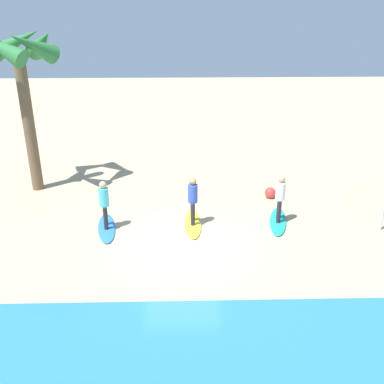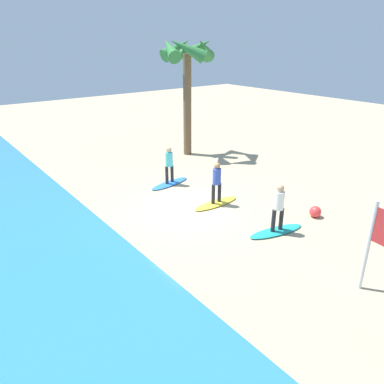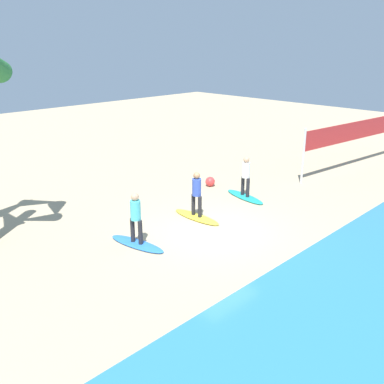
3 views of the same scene
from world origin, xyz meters
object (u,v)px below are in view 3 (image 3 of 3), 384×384
(surfboard_teal, at_px, (245,197))
(surfer_teal, at_px, (246,173))
(surfboard_yellow, at_px, (197,217))
(surfer_blue, at_px, (136,214))
(beach_ball, at_px, (210,182))
(surfer_yellow, at_px, (197,191))
(volleyball_net, at_px, (361,132))
(surfboard_blue, at_px, (137,244))

(surfboard_teal, distance_m, surfer_teal, 0.99)
(surfboard_yellow, distance_m, surfer_blue, 3.07)
(surfboard_teal, height_order, beach_ball, beach_ball)
(surfer_yellow, xyz_separation_m, volleyball_net, (-10.71, 1.00, 0.75))
(surfboard_teal, relative_size, beach_ball, 5.00)
(surfer_yellow, distance_m, volleyball_net, 10.78)
(surfboard_yellow, bearing_deg, surfer_teal, 91.65)
(surfboard_teal, bearing_deg, volleyball_net, 93.44)
(surfboard_yellow, xyz_separation_m, volleyball_net, (-10.71, 1.00, 1.74))
(volleyball_net, bearing_deg, surfboard_yellow, -5.33)
(surfboard_teal, height_order, surfer_teal, surfer_teal)
(surfboard_yellow, relative_size, surfer_yellow, 1.28)
(surfer_blue, height_order, volleyball_net, volleyball_net)
(surfer_teal, xyz_separation_m, surfboard_yellow, (2.94, 0.11, -0.99))
(surfboard_blue, distance_m, beach_ball, 6.38)
(surfer_yellow, bearing_deg, beach_ball, -144.98)
(surfer_teal, xyz_separation_m, beach_ball, (-0.10, -2.02, -0.83))
(surfboard_yellow, bearing_deg, volleyball_net, 84.25)
(surfboard_teal, relative_size, surfer_teal, 1.28)
(surfboard_teal, height_order, volleyball_net, volleyball_net)
(surfer_blue, distance_m, volleyball_net, 13.64)
(surfer_teal, height_order, beach_ball, surfer_teal)
(surfboard_yellow, height_order, volleyball_net, volleyball_net)
(surfboard_blue, bearing_deg, surfer_yellow, 84.74)
(surfer_yellow, relative_size, surfboard_blue, 0.78)
(surfboard_teal, height_order, surfboard_blue, same)
(beach_ball, bearing_deg, volleyball_net, 157.81)
(surfer_teal, xyz_separation_m, surfer_blue, (5.83, 0.32, 0.00))
(surfer_blue, distance_m, beach_ball, 6.43)
(surfer_blue, bearing_deg, surfer_yellow, -175.75)
(surfer_blue, xyz_separation_m, beach_ball, (-5.93, -2.34, -0.83))
(surfer_teal, relative_size, surfer_yellow, 1.00)
(surfboard_teal, bearing_deg, surfboard_blue, -75.31)
(surfer_teal, height_order, surfer_blue, same)
(surfboard_teal, bearing_deg, surfer_teal, 11.54)
(surfboard_teal, distance_m, surfboard_yellow, 2.94)
(surfer_teal, relative_size, volleyball_net, 0.18)
(surfboard_teal, relative_size, volleyball_net, 0.23)
(surfer_yellow, relative_size, volleyball_net, 0.18)
(volleyball_net, height_order, beach_ball, volleyball_net)
(surfboard_yellow, xyz_separation_m, surfboard_blue, (2.89, 0.21, 0.00))
(surfboard_teal, bearing_deg, surfboard_yellow, -76.39)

